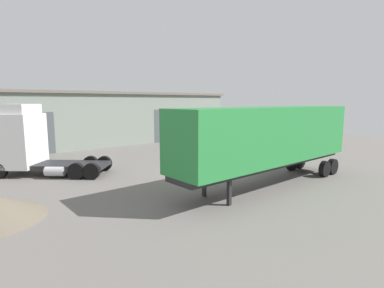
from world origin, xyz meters
The scene contains 6 objects.
ground_plane centered at (0.00, 0.00, 0.00)m, with size 60.00×60.00×0.00m, color slate.
warehouse_building centered at (0.00, 18.46, 2.73)m, with size 30.83×9.43×5.44m.
tractor_unit_white centered at (-8.61, 7.12, 2.03)m, with size 6.57×6.30×4.33m.
container_trailer_green centered at (0.75, -3.93, 2.66)m, with size 12.08×2.60×4.19m.
delivery_van_green centered at (8.22, 4.35, 1.33)m, with size 5.33×4.45×2.43m.
traffic_cone centered at (3.26, 2.38, 0.25)m, with size 0.40×0.40×0.55m.
Camera 1 is at (-12.40, -13.37, 4.50)m, focal length 28.00 mm.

